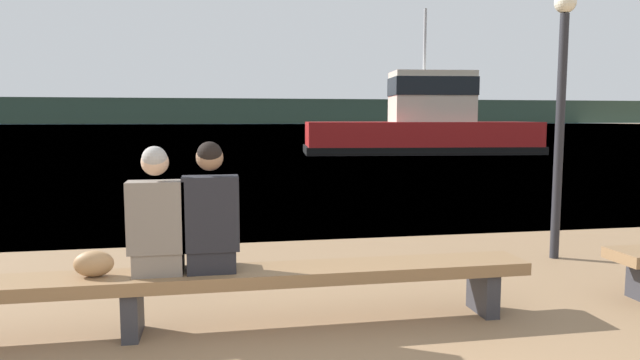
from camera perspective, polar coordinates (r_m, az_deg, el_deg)
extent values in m
plane|color=#386084|center=(127.37, -10.41, 5.38)|extent=(240.00, 240.00, 0.00)
cube|color=#2D3D2D|center=(178.77, -10.49, 6.79)|extent=(600.00, 12.00, 7.50)
cube|color=brown|center=(4.51, -18.33, -9.64)|extent=(6.22, 0.45, 0.10)
cube|color=#2D2D33|center=(5.04, 15.98, -10.65)|extent=(0.12, 0.38, 0.36)
cube|color=#2D2D33|center=(4.58, -18.23, -12.43)|extent=(0.12, 0.38, 0.36)
cube|color=#70665B|center=(4.52, -15.79, -7.77)|extent=(0.36, 0.36, 0.17)
cube|color=#70665B|center=(4.37, -16.03, -3.56)|extent=(0.41, 0.22, 0.53)
sphere|color=tan|center=(4.32, -16.19, 1.74)|extent=(0.20, 0.20, 0.20)
sphere|color=gray|center=(4.30, -16.22, 2.06)|extent=(0.18, 0.18, 0.18)
cube|color=black|center=(4.50, -10.77, -7.71)|extent=(0.36, 0.36, 0.17)
cube|color=black|center=(4.34, -10.87, -3.29)|extent=(0.41, 0.22, 0.56)
sphere|color=#846047|center=(4.29, -10.98, 2.24)|extent=(0.20, 0.20, 0.20)
sphere|color=black|center=(4.28, -10.99, 2.57)|extent=(0.18, 0.18, 0.18)
ellipsoid|color=#9E754C|center=(4.53, -21.69, -7.78)|extent=(0.28, 0.16, 0.19)
cube|color=#A81919|center=(26.92, 9.94, 4.20)|extent=(10.81, 4.61, 1.45)
cube|color=black|center=(26.94, 9.91, 3.03)|extent=(11.03, 4.77, 0.35)
cube|color=beige|center=(27.05, 11.10, 8.16)|extent=(3.88, 2.47, 2.30)
cube|color=black|center=(27.07, 11.12, 9.14)|extent=(3.96, 2.55, 0.83)
cylinder|color=#B2B2B7|center=(27.17, 10.45, 13.59)|extent=(0.14, 0.14, 2.82)
cylinder|color=#232328|center=(7.06, 22.81, 3.85)|extent=(0.10, 0.10, 2.78)
sphere|color=silver|center=(7.17, 23.34, 16.01)|extent=(0.24, 0.24, 0.24)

